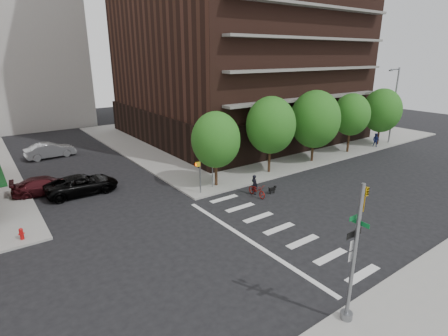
{
  "coord_description": "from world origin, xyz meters",
  "views": [
    {
      "loc": [
        -11.58,
        -14.14,
        10.62
      ],
      "look_at": [
        3.0,
        6.0,
        2.5
      ],
      "focal_mm": 28.0,
      "sensor_mm": 36.0,
      "label": 1
    }
  ],
  "objects_px": {
    "fire_hydrant": "(21,233)",
    "parked_car_black": "(82,184)",
    "dog_walker": "(254,185)",
    "parked_car_maroon": "(46,185)",
    "pedestrian_far": "(376,140)",
    "scooter": "(257,190)",
    "traffic_signal": "(353,265)",
    "parked_car_silver": "(50,150)"
  },
  "relations": [
    {
      "from": "fire_hydrant",
      "to": "parked_car_black",
      "type": "distance_m",
      "value": 7.61
    },
    {
      "from": "dog_walker",
      "to": "parked_car_black",
      "type": "bearing_deg",
      "value": 49.99
    },
    {
      "from": "fire_hydrant",
      "to": "parked_car_maroon",
      "type": "relative_size",
      "value": 0.15
    },
    {
      "from": "dog_walker",
      "to": "pedestrian_far",
      "type": "xyz_separation_m",
      "value": [
        21.03,
        2.52,
        0.15
      ]
    },
    {
      "from": "parked_car_black",
      "to": "pedestrian_far",
      "type": "relative_size",
      "value": 3.4
    },
    {
      "from": "dog_walker",
      "to": "pedestrian_far",
      "type": "bearing_deg",
      "value": -86.59
    },
    {
      "from": "scooter",
      "to": "dog_walker",
      "type": "distance_m",
      "value": 0.58
    },
    {
      "from": "parked_car_black",
      "to": "parked_car_maroon",
      "type": "height_order",
      "value": "parked_car_black"
    },
    {
      "from": "traffic_signal",
      "to": "scooter",
      "type": "distance_m",
      "value": 13.87
    },
    {
      "from": "parked_car_silver",
      "to": "pedestrian_far",
      "type": "relative_size",
      "value": 3.07
    },
    {
      "from": "fire_hydrant",
      "to": "scooter",
      "type": "relative_size",
      "value": 0.38
    },
    {
      "from": "fire_hydrant",
      "to": "parked_car_black",
      "type": "bearing_deg",
      "value": 48.9
    },
    {
      "from": "parked_car_black",
      "to": "scooter",
      "type": "relative_size",
      "value": 2.88
    },
    {
      "from": "traffic_signal",
      "to": "parked_car_maroon",
      "type": "bearing_deg",
      "value": 108.09
    },
    {
      "from": "parked_car_silver",
      "to": "scooter",
      "type": "distance_m",
      "value": 23.82
    },
    {
      "from": "parked_car_maroon",
      "to": "parked_car_silver",
      "type": "height_order",
      "value": "parked_car_silver"
    },
    {
      "from": "parked_car_maroon",
      "to": "parked_car_silver",
      "type": "relative_size",
      "value": 0.98
    },
    {
      "from": "scooter",
      "to": "parked_car_maroon",
      "type": "bearing_deg",
      "value": 143.38
    },
    {
      "from": "scooter",
      "to": "parked_car_silver",
      "type": "bearing_deg",
      "value": 118.31
    },
    {
      "from": "traffic_signal",
      "to": "dog_walker",
      "type": "relative_size",
      "value": 3.72
    },
    {
      "from": "parked_car_black",
      "to": "scooter",
      "type": "distance_m",
      "value": 13.89
    },
    {
      "from": "pedestrian_far",
      "to": "parked_car_black",
      "type": "bearing_deg",
      "value": -111.03
    },
    {
      "from": "fire_hydrant",
      "to": "parked_car_maroon",
      "type": "bearing_deg",
      "value": 70.3
    },
    {
      "from": "traffic_signal",
      "to": "fire_hydrant",
      "type": "height_order",
      "value": "traffic_signal"
    },
    {
      "from": "parked_car_maroon",
      "to": "scooter",
      "type": "bearing_deg",
      "value": -122.07
    },
    {
      "from": "parked_car_black",
      "to": "parked_car_silver",
      "type": "relative_size",
      "value": 1.11
    },
    {
      "from": "traffic_signal",
      "to": "scooter",
      "type": "relative_size",
      "value": 3.14
    },
    {
      "from": "parked_car_silver",
      "to": "parked_car_maroon",
      "type": "bearing_deg",
      "value": 164.57
    },
    {
      "from": "parked_car_maroon",
      "to": "pedestrian_far",
      "type": "distance_m",
      "value": 35.16
    },
    {
      "from": "traffic_signal",
      "to": "parked_car_silver",
      "type": "bearing_deg",
      "value": 98.52
    },
    {
      "from": "pedestrian_far",
      "to": "dog_walker",
      "type": "bearing_deg",
      "value": -94.2
    },
    {
      "from": "traffic_signal",
      "to": "parked_car_black",
      "type": "height_order",
      "value": "traffic_signal"
    },
    {
      "from": "parked_car_silver",
      "to": "parked_car_black",
      "type": "bearing_deg",
      "value": 176.79
    },
    {
      "from": "traffic_signal",
      "to": "parked_car_black",
      "type": "bearing_deg",
      "value": 103.46
    },
    {
      "from": "parked_car_silver",
      "to": "pedestrian_far",
      "type": "bearing_deg",
      "value": -122.81
    },
    {
      "from": "scooter",
      "to": "pedestrian_far",
      "type": "relative_size",
      "value": 1.18
    },
    {
      "from": "parked_car_black",
      "to": "parked_car_maroon",
      "type": "xyz_separation_m",
      "value": [
        -2.37,
        1.62,
        -0.05
      ]
    },
    {
      "from": "traffic_signal",
      "to": "pedestrian_far",
      "type": "height_order",
      "value": "traffic_signal"
    },
    {
      "from": "parked_car_maroon",
      "to": "scooter",
      "type": "xyz_separation_m",
      "value": [
        13.24,
        -10.26,
        -0.21
      ]
    },
    {
      "from": "fire_hydrant",
      "to": "dog_walker",
      "type": "relative_size",
      "value": 0.45
    },
    {
      "from": "fire_hydrant",
      "to": "pedestrian_far",
      "type": "distance_m",
      "value": 37.04
    },
    {
      "from": "dog_walker",
      "to": "traffic_signal",
      "type": "bearing_deg",
      "value": 151.64
    }
  ]
}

